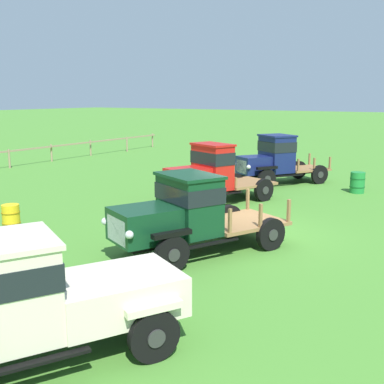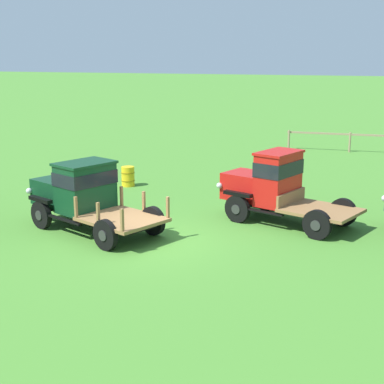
{
  "view_description": "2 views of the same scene",
  "coord_description": "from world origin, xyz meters",
  "px_view_note": "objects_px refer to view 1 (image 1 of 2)",
  "views": [
    {
      "loc": [
        -12.9,
        -6.16,
        4.19
      ],
      "look_at": [
        0.55,
        2.37,
        1.0
      ],
      "focal_mm": 45.0,
      "sensor_mm": 36.0,
      "label": 1
    },
    {
      "loc": [
        6.03,
        -15.77,
        5.6
      ],
      "look_at": [
        0.55,
        2.37,
        1.0
      ],
      "focal_mm": 55.0,
      "sensor_mm": 36.0,
      "label": 2
    }
  ],
  "objects_px": {
    "oil_drum_beside_row": "(11,218)",
    "vintage_truck_midrow_center": "(210,174)",
    "vintage_truck_far_side": "(275,159)",
    "vintage_truck_foreground_near": "(37,301)",
    "vintage_truck_second_in_line": "(184,214)",
    "oil_drum_near_fence": "(357,183)"
  },
  "relations": [
    {
      "from": "vintage_truck_foreground_near",
      "to": "vintage_truck_midrow_center",
      "type": "relative_size",
      "value": 0.96
    },
    {
      "from": "vintage_truck_foreground_near",
      "to": "vintage_truck_second_in_line",
      "type": "height_order",
      "value": "vintage_truck_second_in_line"
    },
    {
      "from": "vintage_truck_second_in_line",
      "to": "vintage_truck_midrow_center",
      "type": "relative_size",
      "value": 1.06
    },
    {
      "from": "oil_drum_beside_row",
      "to": "vintage_truck_midrow_center",
      "type": "bearing_deg",
      "value": -26.63
    },
    {
      "from": "oil_drum_beside_row",
      "to": "oil_drum_near_fence",
      "type": "distance_m",
      "value": 14.31
    },
    {
      "from": "vintage_truck_foreground_near",
      "to": "vintage_truck_second_in_line",
      "type": "distance_m",
      "value": 5.81
    },
    {
      "from": "vintage_truck_midrow_center",
      "to": "vintage_truck_second_in_line",
      "type": "bearing_deg",
      "value": -155.87
    },
    {
      "from": "vintage_truck_foreground_near",
      "to": "vintage_truck_midrow_center",
      "type": "bearing_deg",
      "value": 17.43
    },
    {
      "from": "vintage_truck_far_side",
      "to": "oil_drum_beside_row",
      "type": "xyz_separation_m",
      "value": [
        -12.04,
        3.82,
        -0.83
      ]
    },
    {
      "from": "vintage_truck_second_in_line",
      "to": "vintage_truck_midrow_center",
      "type": "height_order",
      "value": "vintage_truck_midrow_center"
    },
    {
      "from": "vintage_truck_second_in_line",
      "to": "vintage_truck_far_side",
      "type": "distance_m",
      "value": 11.28
    },
    {
      "from": "vintage_truck_midrow_center",
      "to": "vintage_truck_far_side",
      "type": "xyz_separation_m",
      "value": [
        5.35,
        -0.46,
        0.06
      ]
    },
    {
      "from": "vintage_truck_second_in_line",
      "to": "oil_drum_beside_row",
      "type": "bearing_deg",
      "value": 99.13
    },
    {
      "from": "vintage_truck_foreground_near",
      "to": "vintage_truck_far_side",
      "type": "distance_m",
      "value": 17.09
    },
    {
      "from": "vintage_truck_midrow_center",
      "to": "oil_drum_beside_row",
      "type": "xyz_separation_m",
      "value": [
        -6.69,
        3.35,
        -0.77
      ]
    },
    {
      "from": "oil_drum_near_fence",
      "to": "vintage_truck_second_in_line",
      "type": "bearing_deg",
      "value": 170.7
    },
    {
      "from": "oil_drum_near_fence",
      "to": "oil_drum_beside_row",
      "type": "bearing_deg",
      "value": 147.27
    },
    {
      "from": "vintage_truck_foreground_near",
      "to": "oil_drum_near_fence",
      "type": "height_order",
      "value": "vintage_truck_foreground_near"
    },
    {
      "from": "oil_drum_beside_row",
      "to": "vintage_truck_second_in_line",
      "type": "bearing_deg",
      "value": -80.87
    },
    {
      "from": "vintage_truck_midrow_center",
      "to": "oil_drum_near_fence",
      "type": "relative_size",
      "value": 5.42
    },
    {
      "from": "vintage_truck_midrow_center",
      "to": "vintage_truck_far_side",
      "type": "height_order",
      "value": "vintage_truck_far_side"
    },
    {
      "from": "vintage_truck_midrow_center",
      "to": "oil_drum_near_fence",
      "type": "xyz_separation_m",
      "value": [
        5.35,
        -4.38,
        -0.73
      ]
    }
  ]
}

